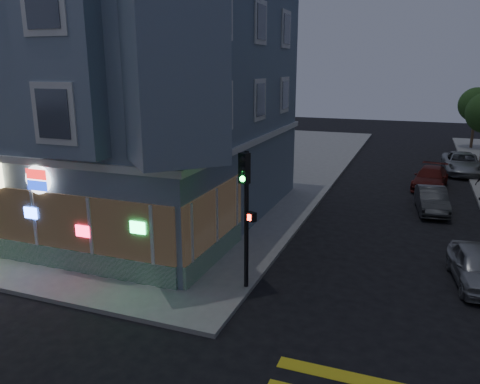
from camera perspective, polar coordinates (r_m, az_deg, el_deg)
The scene contains 9 objects.
ground at distance 13.28m, azimuth -19.44°, elevation -18.43°, with size 120.00×120.00×0.00m, color black.
sidewalk_nw at distance 38.35m, azimuth -13.02°, elevation 3.99°, with size 33.00×42.00×0.15m, color gray.
corner_building at distance 23.58m, azimuth -14.75°, elevation 11.31°, with size 14.60×14.60×11.40m.
street_tree_far at distance 46.56m, azimuth 26.85°, elevation 9.46°, with size 3.00×3.00×5.30m.
parked_car_a at distance 17.79m, azimuth 26.94°, elevation -8.14°, with size 1.50×3.72×1.27m, color #9A9DA1.
parked_car_b at distance 25.53m, azimuth 22.34°, elevation -0.92°, with size 1.33×3.82×1.26m, color #333638.
parked_car_c at distance 30.58m, azimuth 22.21°, elevation 1.60°, with size 1.79×4.40×1.28m, color maroon.
parked_car_d at distance 35.78m, azimuth 25.43°, elevation 3.19°, with size 2.36×5.13×1.42m, color #9FA5AA.
traffic_signal at distance 14.50m, azimuth 0.71°, elevation -0.75°, with size 0.57×0.50×4.51m.
Camera 1 is at (7.62, -8.22, 7.12)m, focal length 35.00 mm.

